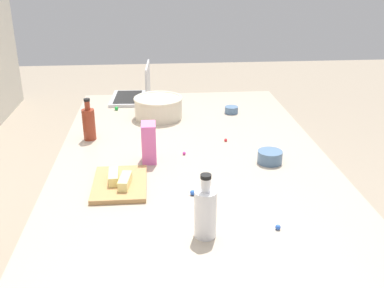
{
  "coord_description": "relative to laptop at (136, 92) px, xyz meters",
  "views": [
    {
      "loc": [
        -1.83,
        0.16,
        1.71
      ],
      "look_at": [
        0.0,
        0.0,
        0.95
      ],
      "focal_mm": 42.35,
      "sensor_mm": 36.0,
      "label": 1
    }
  ],
  "objects": [
    {
      "name": "ramekin_small",
      "position": [
        -0.97,
        -0.59,
        -0.02
      ],
      "size": [
        0.1,
        0.1,
        0.05
      ],
      "primitive_type": "cylinder",
      "color": "slate",
      "rests_on": "island_counter"
    },
    {
      "name": "candy_0",
      "position": [
        -0.89,
        -0.1,
        -0.04
      ],
      "size": [
        0.02,
        0.02,
        0.02
      ],
      "primitive_type": "sphere",
      "color": "green",
      "rests_on": "island_counter"
    },
    {
      "name": "candy_1",
      "position": [
        -1.23,
        -0.24,
        -0.04
      ],
      "size": [
        0.02,
        0.02,
        0.02
      ],
      "primitive_type": "sphere",
      "color": "blue",
      "rests_on": "island_counter"
    },
    {
      "name": "candy_5",
      "position": [
        -1.48,
        -0.49,
        -0.04
      ],
      "size": [
        0.02,
        0.02,
        0.02
      ],
      "primitive_type": "sphere",
      "color": "blue",
      "rests_on": "island_counter"
    },
    {
      "name": "ramekin_medium",
      "position": [
        -0.3,
        -0.54,
        -0.03
      ],
      "size": [
        0.07,
        0.07,
        0.04
      ],
      "primitive_type": "cylinder",
      "color": "slate",
      "rests_on": "island_counter"
    },
    {
      "name": "mixing_bowl_large",
      "position": [
        -0.35,
        -0.13,
        0.01
      ],
      "size": [
        0.26,
        0.26,
        0.12
      ],
      "color": "beige",
      "rests_on": "island_counter"
    },
    {
      "name": "candy_2",
      "position": [
        -0.2,
        0.11,
        -0.04
      ],
      "size": [
        0.02,
        0.02,
        0.02
      ],
      "primitive_type": "sphere",
      "color": "green",
      "rests_on": "island_counter"
    },
    {
      "name": "candy_3",
      "position": [
        -0.72,
        -0.44,
        -0.04
      ],
      "size": [
        0.01,
        0.01,
        0.01
      ],
      "primitive_type": "sphere",
      "color": "red",
      "rests_on": "island_counter"
    },
    {
      "name": "candy_4",
      "position": [
        -0.86,
        -0.24,
        -0.04
      ],
      "size": [
        0.01,
        0.01,
        0.01
      ],
      "primitive_type": "sphere",
      "color": "#CC3399",
      "rests_on": "island_counter"
    },
    {
      "name": "island_counter",
      "position": [
        -0.86,
        -0.27,
        -0.5
      ],
      "size": [
        1.97,
        1.18,
        0.9
      ],
      "color": "brown",
      "rests_on": "ground"
    },
    {
      "name": "bottle_vinegar",
      "position": [
        -1.49,
        -0.26,
        0.04
      ],
      "size": [
        0.07,
        0.07,
        0.21
      ],
      "color": "white",
      "rests_on": "island_counter"
    },
    {
      "name": "bottle_soy",
      "position": [
        -0.63,
        0.2,
        0.03
      ],
      "size": [
        0.06,
        0.06,
        0.2
      ],
      "color": "maroon",
      "rests_on": "island_counter"
    },
    {
      "name": "candy_bag",
      "position": [
        -0.91,
        -0.08,
        0.04
      ],
      "size": [
        0.09,
        0.06,
        0.17
      ],
      "primitive_type": "cube",
      "color": "pink",
      "rests_on": "island_counter"
    },
    {
      "name": "laptop",
      "position": [
        0.0,
        0.0,
        0.0
      ],
      "size": [
        0.32,
        0.25,
        0.22
      ],
      "color": "#B7B7BC",
      "rests_on": "island_counter"
    },
    {
      "name": "cutting_board",
      "position": [
        -1.13,
        0.03,
        -0.04
      ],
      "size": [
        0.28,
        0.2,
        0.02
      ],
      "primitive_type": "cube",
      "color": "#AD7F4C",
      "rests_on": "island_counter"
    },
    {
      "name": "butter_stick_left",
      "position": [
        -1.16,
        0.01,
        -0.01
      ],
      "size": [
        0.11,
        0.05,
        0.04
      ],
      "primitive_type": "cube",
      "rotation": [
        0.0,
        0.0,
        -0.13
      ],
      "color": "#F4E58C",
      "rests_on": "cutting_board"
    },
    {
      "name": "butter_stick_right",
      "position": [
        -1.12,
        0.05,
        -0.01
      ],
      "size": [
        0.11,
        0.04,
        0.04
      ],
      "primitive_type": "cube",
      "rotation": [
        0.0,
        0.0,
        0.05
      ],
      "color": "#F4E58C",
      "rests_on": "cutting_board"
    }
  ]
}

